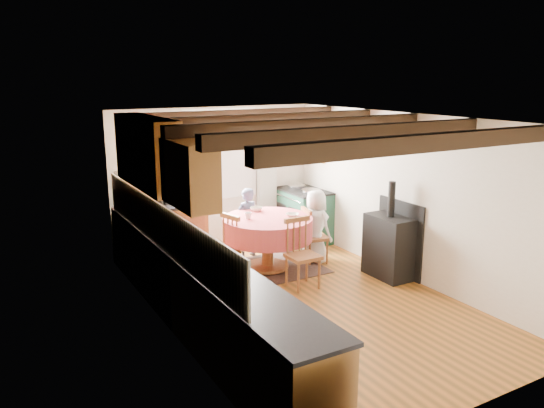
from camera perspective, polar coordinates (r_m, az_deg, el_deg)
floor at (r=7.24m, az=3.19°, el=-10.19°), size 3.60×5.50×0.00m
ceiling at (r=6.65m, az=3.47°, el=9.10°), size 3.60×5.50×0.00m
wall_back at (r=9.22m, az=-6.04°, el=2.77°), size 3.60×0.00×2.40m
wall_front at (r=4.89m, az=21.32°, el=-7.92°), size 3.60×0.00×2.40m
wall_left at (r=6.09m, az=-11.05°, el=-3.05°), size 0.00×5.50×2.40m
wall_right at (r=7.95m, az=14.27°, el=0.69°), size 0.00×5.50×2.40m
beam_a at (r=5.11m, az=15.88°, el=6.26°), size 3.60×0.16×0.16m
beam_b at (r=5.85m, az=8.86°, el=7.48°), size 3.60×0.16×0.16m
beam_c at (r=6.66m, az=3.46°, el=8.33°), size 3.60×0.16×0.16m
beam_d at (r=7.51m, az=-0.77°, el=8.95°), size 3.60×0.16×0.16m
beam_e at (r=8.40m, az=-4.12°, el=9.40°), size 3.60×0.16×0.16m
splash_left at (r=6.37m, az=-11.76°, el=-2.34°), size 0.02×4.50×0.55m
splash_back at (r=8.85m, az=-11.91°, el=2.10°), size 1.40×0.02×0.55m
base_cabinet_left at (r=6.44m, az=-8.19°, el=-9.19°), size 0.60×5.30×0.88m
base_cabinet_back at (r=8.76m, az=-11.41°, el=-3.12°), size 1.30×0.60×0.88m
worktop_left at (r=6.28m, az=-8.16°, el=-5.28°), size 0.64×5.30×0.04m
worktop_back at (r=8.62m, az=-11.51°, el=-0.22°), size 1.30×0.64×0.04m
wall_cabinet_glass at (r=7.10m, az=-13.19°, el=5.41°), size 0.34×1.80×0.90m
wall_cabinet_solid at (r=5.71m, az=-8.77°, el=3.17°), size 0.34×0.90×0.70m
window_frame at (r=9.18m, az=-5.49°, el=5.27°), size 1.34×0.03×1.54m
window_pane at (r=9.18m, az=-5.50°, el=5.27°), size 1.20×0.01×1.40m
curtain_left at (r=8.88m, az=-10.19°, el=1.55°), size 0.35×0.10×2.10m
curtain_right at (r=9.56m, az=-0.56°, el=2.63°), size 0.35×0.10×2.10m
curtain_rod at (r=9.03m, az=-5.35°, el=8.97°), size 2.00×0.03×0.03m
wall_picture at (r=9.60m, az=4.76°, el=6.25°), size 0.04×0.50×0.60m
wall_plate at (r=9.58m, az=-0.25°, el=6.28°), size 0.30×0.02×0.30m
rug at (r=8.32m, az=-0.48°, el=-6.88°), size 1.63×1.26×0.01m
dining_table at (r=8.19m, az=-0.48°, el=-4.23°), size 1.36×1.36×0.82m
chair_near at (r=7.50m, az=3.32°, el=-5.30°), size 0.43×0.45×0.98m
chair_left at (r=7.75m, az=-5.38°, el=-4.76°), size 0.53×0.51×0.97m
chair_right at (r=8.53m, az=4.61°, el=-3.30°), size 0.47×0.46×0.89m
aga_range at (r=9.63m, az=3.33°, el=-1.14°), size 0.67×1.03×0.95m
cast_iron_stove at (r=8.00m, az=12.41°, el=-2.71°), size 0.43×0.72×1.43m
child_far at (r=8.72m, az=-2.70°, el=-2.01°), size 0.46×0.34×1.15m
child_right at (r=8.52m, az=4.65°, el=-2.35°), size 0.50×0.64×1.17m
bowl_a at (r=8.13m, az=2.17°, el=-1.18°), size 0.27×0.27×0.05m
bowl_b at (r=8.47m, az=-1.67°, el=-0.53°), size 0.20×0.20×0.06m
cup at (r=8.01m, az=-2.55°, el=-1.24°), size 0.12×0.12×0.09m
canister_tall at (r=8.55m, az=-12.45°, el=0.48°), size 0.12×0.12×0.21m
canister_wide at (r=8.64m, az=-10.88°, el=0.70°), size 0.19×0.19×0.21m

